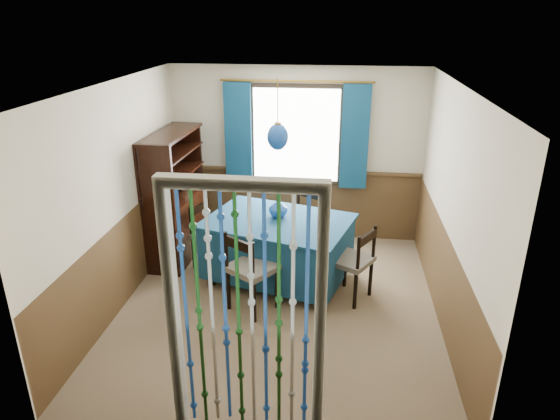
# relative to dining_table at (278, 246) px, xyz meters

# --- Properties ---
(floor) EXTENTS (4.00, 4.00, 0.00)m
(floor) POSITION_rel_dining_table_xyz_m (0.09, -0.58, -0.47)
(floor) COLOR brown
(floor) RESTS_ON ground
(ceiling) EXTENTS (4.00, 4.00, 0.00)m
(ceiling) POSITION_rel_dining_table_xyz_m (0.09, -0.58, 2.03)
(ceiling) COLOR silver
(ceiling) RESTS_ON ground
(wall_back) EXTENTS (3.60, 0.00, 3.60)m
(wall_back) POSITION_rel_dining_table_xyz_m (0.09, 1.42, 0.78)
(wall_back) COLOR beige
(wall_back) RESTS_ON ground
(wall_front) EXTENTS (3.60, 0.00, 3.60)m
(wall_front) POSITION_rel_dining_table_xyz_m (0.09, -2.58, 0.78)
(wall_front) COLOR beige
(wall_front) RESTS_ON ground
(wall_left) EXTENTS (0.00, 4.00, 4.00)m
(wall_left) POSITION_rel_dining_table_xyz_m (-1.71, -0.58, 0.78)
(wall_left) COLOR beige
(wall_left) RESTS_ON ground
(wall_right) EXTENTS (0.00, 4.00, 4.00)m
(wall_right) POSITION_rel_dining_table_xyz_m (1.89, -0.58, 0.78)
(wall_right) COLOR beige
(wall_right) RESTS_ON ground
(wainscot_back) EXTENTS (3.60, 0.00, 3.60)m
(wainscot_back) POSITION_rel_dining_table_xyz_m (0.09, 1.40, 0.03)
(wainscot_back) COLOR #49321B
(wainscot_back) RESTS_ON ground
(wainscot_front) EXTENTS (3.60, 0.00, 3.60)m
(wainscot_front) POSITION_rel_dining_table_xyz_m (0.09, -2.57, 0.03)
(wainscot_front) COLOR #49321B
(wainscot_front) RESTS_ON ground
(wainscot_left) EXTENTS (0.00, 4.00, 4.00)m
(wainscot_left) POSITION_rel_dining_table_xyz_m (-1.70, -0.58, 0.03)
(wainscot_left) COLOR #49321B
(wainscot_left) RESTS_ON ground
(wainscot_right) EXTENTS (0.00, 4.00, 4.00)m
(wainscot_right) POSITION_rel_dining_table_xyz_m (1.87, -0.58, 0.03)
(wainscot_right) COLOR #49321B
(wainscot_right) RESTS_ON ground
(window) EXTENTS (1.32, 0.12, 1.42)m
(window) POSITION_rel_dining_table_xyz_m (0.09, 1.37, 1.08)
(window) COLOR black
(window) RESTS_ON wall_back
(doorway) EXTENTS (1.16, 0.12, 2.18)m
(doorway) POSITION_rel_dining_table_xyz_m (0.09, -2.52, 0.58)
(doorway) COLOR silver
(doorway) RESTS_ON ground
(dining_table) EXTENTS (1.96, 1.60, 0.82)m
(dining_table) POSITION_rel_dining_table_xyz_m (0.00, 0.00, 0.00)
(dining_table) COLOR navy
(dining_table) RESTS_ON floor
(chair_near) EXTENTS (0.65, 0.64, 0.97)m
(chair_near) POSITION_rel_dining_table_xyz_m (-0.22, -0.71, 0.04)
(chair_near) COLOR black
(chair_near) RESTS_ON floor
(chair_far) EXTENTS (0.63, 0.63, 0.94)m
(chair_far) POSITION_rel_dining_table_xyz_m (0.23, 0.75, 0.03)
(chair_far) COLOR black
(chair_far) RESTS_ON floor
(chair_left) EXTENTS (0.52, 0.53, 0.86)m
(chair_left) POSITION_rel_dining_table_xyz_m (-0.96, 0.29, -0.01)
(chair_left) COLOR black
(chair_left) RESTS_ON floor
(chair_right) EXTENTS (0.60, 0.60, 0.91)m
(chair_right) POSITION_rel_dining_table_xyz_m (0.92, -0.32, 0.01)
(chair_right) COLOR black
(chair_right) RESTS_ON floor
(sideboard) EXTENTS (0.52, 1.34, 1.73)m
(sideboard) POSITION_rel_dining_table_xyz_m (-1.47, 0.56, 0.13)
(sideboard) COLOR black
(sideboard) RESTS_ON floor
(pendant_lamp) EXTENTS (0.25, 0.25, 0.80)m
(pendant_lamp) POSITION_rel_dining_table_xyz_m (0.00, 0.00, 1.38)
(pendant_lamp) COLOR olive
(pendant_lamp) RESTS_ON ceiling
(vase_table) EXTENTS (0.22, 0.22, 0.22)m
(vase_table) POSITION_rel_dining_table_xyz_m (-0.01, 0.10, 0.46)
(vase_table) COLOR navy
(vase_table) RESTS_ON dining_table
(bowl_shelf) EXTENTS (0.25, 0.25, 0.05)m
(bowl_shelf) POSITION_rel_dining_table_xyz_m (-1.41, 0.27, 0.73)
(bowl_shelf) COLOR beige
(bowl_shelf) RESTS_ON sideboard
(vase_sideboard) EXTENTS (0.21, 0.21, 0.20)m
(vase_sideboard) POSITION_rel_dining_table_xyz_m (-1.41, 0.82, 0.49)
(vase_sideboard) COLOR beige
(vase_sideboard) RESTS_ON sideboard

